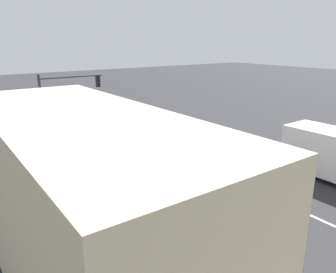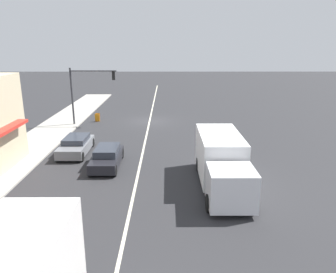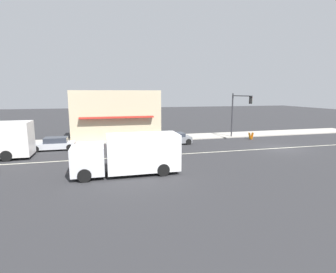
{
  "view_description": "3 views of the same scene",
  "coord_description": "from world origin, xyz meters",
  "px_view_note": "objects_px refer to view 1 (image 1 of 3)",
  "views": [
    {
      "loc": [
        13.44,
        24.56,
        7.89
      ],
      "look_at": [
        1.19,
        7.63,
        1.73
      ],
      "focal_mm": 35.0,
      "sensor_mm": 36.0,
      "label": 1
    },
    {
      "loc": [
        -1.84,
        34.04,
        8.06
      ],
      "look_at": [
        -1.93,
        9.46,
        1.0
      ],
      "focal_mm": 35.0,
      "sensor_mm": 36.0,
      "label": 2
    },
    {
      "loc": [
        -23.38,
        18.2,
        5.82
      ],
      "look_at": [
        1.46,
        11.91,
        1.5
      ],
      "focal_mm": 28.0,
      "sensor_mm": 36.0,
      "label": 3
    }
  ],
  "objects_px": {
    "pedestrian": "(55,211)",
    "suv_grey": "(142,180)",
    "sedan_dark": "(214,184)",
    "traffic_signal_main": "(62,99)",
    "warning_aframe_sign": "(67,140)"
  },
  "relations": [
    {
      "from": "pedestrian",
      "to": "sedan_dark",
      "type": "distance_m",
      "value": 8.01
    },
    {
      "from": "warning_aframe_sign",
      "to": "suv_grey",
      "type": "bearing_deg",
      "value": 92.91
    },
    {
      "from": "sedan_dark",
      "to": "traffic_signal_main",
      "type": "bearing_deg",
      "value": -71.09
    },
    {
      "from": "traffic_signal_main",
      "to": "warning_aframe_sign",
      "type": "relative_size",
      "value": 6.69
    },
    {
      "from": "traffic_signal_main",
      "to": "sedan_dark",
      "type": "distance_m",
      "value": 12.54
    },
    {
      "from": "pedestrian",
      "to": "suv_grey",
      "type": "height_order",
      "value": "pedestrian"
    },
    {
      "from": "warning_aframe_sign",
      "to": "sedan_dark",
      "type": "bearing_deg",
      "value": 104.28
    },
    {
      "from": "warning_aframe_sign",
      "to": "suv_grey",
      "type": "xyz_separation_m",
      "value": [
        -0.53,
        10.43,
        0.2
      ]
    },
    {
      "from": "traffic_signal_main",
      "to": "warning_aframe_sign",
      "type": "xyz_separation_m",
      "value": [
        -0.59,
        -1.63,
        -3.47
      ]
    },
    {
      "from": "traffic_signal_main",
      "to": "sedan_dark",
      "type": "bearing_deg",
      "value": 108.91
    },
    {
      "from": "pedestrian",
      "to": "suv_grey",
      "type": "distance_m",
      "value": 5.21
    },
    {
      "from": "suv_grey",
      "to": "traffic_signal_main",
      "type": "bearing_deg",
      "value": -82.71
    },
    {
      "from": "sedan_dark",
      "to": "pedestrian",
      "type": "bearing_deg",
      "value": -10.65
    },
    {
      "from": "sedan_dark",
      "to": "suv_grey",
      "type": "bearing_deg",
      "value": -43.53
    },
    {
      "from": "traffic_signal_main",
      "to": "sedan_dark",
      "type": "relative_size",
      "value": 1.31
    }
  ]
}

